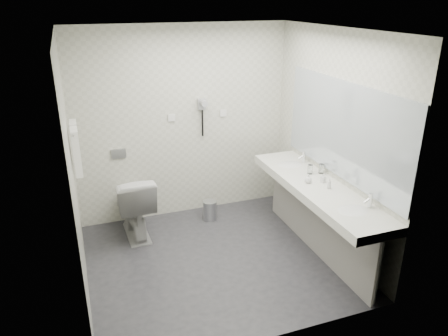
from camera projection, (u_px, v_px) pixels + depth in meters
name	position (u px, v px, depth m)	size (l,w,h in m)	color
floor	(216.00, 260.00, 4.89)	(2.80, 2.80, 0.00)	#2A292E
ceiling	(214.00, 30.00, 3.96)	(2.80, 2.80, 0.00)	silver
wall_back	(183.00, 124.00, 5.56)	(2.80, 2.80, 0.00)	beige
wall_front	(270.00, 213.00, 3.29)	(2.80, 2.80, 0.00)	beige
wall_left	(73.00, 175.00, 3.98)	(2.60, 2.60, 0.00)	beige
wall_right	(332.00, 142.00, 4.87)	(2.60, 2.60, 0.00)	beige
vanity_counter	(317.00, 189.00, 4.77)	(0.55, 2.20, 0.10)	silver
vanity_panel	(316.00, 222.00, 4.94)	(0.03, 2.15, 0.75)	gray
vanity_post_near	(377.00, 272.00, 4.04)	(0.06, 0.06, 0.75)	silver
vanity_post_far	(278.00, 187.00, 5.86)	(0.06, 0.06, 0.75)	silver
mirror	(343.00, 130.00, 4.61)	(0.02, 2.20, 1.05)	#B2BCC6
basin_near	(353.00, 212.00, 4.19)	(0.40, 0.31, 0.05)	silver
basin_far	(290.00, 166.00, 5.33)	(0.40, 0.31, 0.05)	silver
faucet_near	(370.00, 200.00, 4.22)	(0.04, 0.04, 0.15)	silver
faucet_far	(304.00, 157.00, 5.35)	(0.04, 0.04, 0.15)	silver
soap_bottle_a	(323.00, 178.00, 4.80)	(0.05, 0.05, 0.10)	beige
soap_bottle_b	(308.00, 179.00, 4.78)	(0.08, 0.08, 0.10)	beige
soap_bottle_c	(329.00, 183.00, 4.64)	(0.05, 0.05, 0.12)	beige
glass_left	(321.00, 169.00, 5.04)	(0.06, 0.06, 0.11)	silver
glass_right	(310.00, 169.00, 5.03)	(0.06, 0.06, 0.11)	silver
toilet	(134.00, 205.00, 5.28)	(0.46, 0.80, 0.81)	silver
flush_plate	(119.00, 154.00, 5.39)	(0.18, 0.02, 0.12)	#B2B5BA
pedal_bin	(210.00, 211.00, 5.73)	(0.18, 0.18, 0.26)	#B2B5BA
bin_lid	(210.00, 202.00, 5.68)	(0.18, 0.18, 0.01)	#B2B5BA
towel_rail	(72.00, 127.00, 4.37)	(0.02, 0.02, 0.62)	silver
towel_near	(77.00, 152.00, 4.33)	(0.07, 0.24, 0.48)	white
towel_far	(75.00, 144.00, 4.58)	(0.07, 0.24, 0.48)	white
dryer_cradle	(202.00, 104.00, 5.52)	(0.10, 0.04, 0.14)	#97989C
dryer_barrel	(203.00, 103.00, 5.45)	(0.08, 0.08, 0.14)	#97989C
dryer_cord	(202.00, 123.00, 5.60)	(0.02, 0.02, 0.35)	black
switch_plate_a	(172.00, 118.00, 5.46)	(0.09, 0.02, 0.09)	silver
switch_plate_b	(223.00, 113.00, 5.69)	(0.09, 0.02, 0.09)	silver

